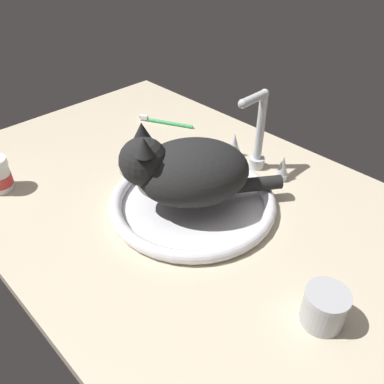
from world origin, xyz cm
name	(u,v)px	position (x,y,z in cm)	size (l,w,h in cm)	color
countertop	(175,199)	(0.00, 0.00, 1.50)	(118.98, 79.01, 3.00)	beige
sink_basin	(192,202)	(5.94, -0.19, 4.23)	(37.14, 37.14, 2.78)	white
faucet	(257,141)	(5.94, 22.14, 10.95)	(18.52, 10.76, 20.99)	silver
cat	(183,171)	(4.86, -1.74, 12.82)	(28.85, 32.78, 17.40)	black
metal_jar	(324,307)	(42.08, -5.75, 6.39)	(7.21, 7.21, 6.75)	#B2B5BA
toothbrush	(164,122)	(-28.36, 21.48, 3.62)	(15.95, 8.68, 1.70)	#3FB266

